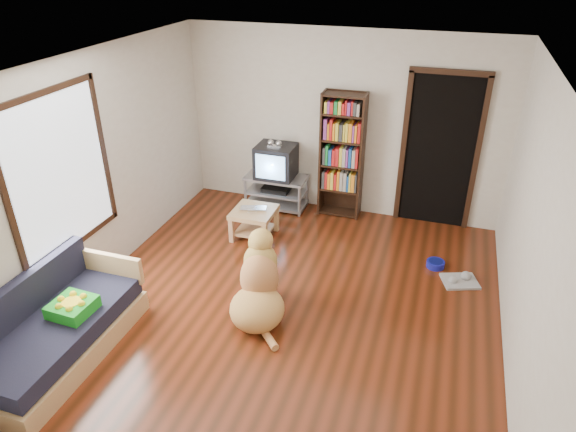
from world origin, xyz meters
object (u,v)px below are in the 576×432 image
(grey_rag, at_px, (460,281))
(sofa, at_px, (56,332))
(dog, at_px, (259,287))
(coffee_table, at_px, (254,218))
(laptop, at_px, (253,210))
(crt_tv, at_px, (276,160))
(dog_bowl, at_px, (435,264))
(tv_stand, at_px, (276,190))
(green_cushion, at_px, (73,307))
(bookshelf, at_px, (342,149))

(grey_rag, distance_m, sofa, 4.42)
(grey_rag, xyz_separation_m, dog, (-2.06, -1.26, 0.32))
(sofa, relative_size, coffee_table, 3.27)
(sofa, relative_size, dog, 1.72)
(laptop, relative_size, crt_tv, 0.60)
(dog_bowl, height_order, sofa, sofa)
(dog_bowl, height_order, tv_stand, tv_stand)
(green_cushion, relative_size, coffee_table, 0.68)
(laptop, distance_m, dog, 1.63)
(dog_bowl, bearing_deg, bookshelf, 144.60)
(dog_bowl, distance_m, dog, 2.33)
(laptop, bearing_deg, green_cushion, -125.08)
(bookshelf, bearing_deg, grey_rag, -36.19)
(laptop, bearing_deg, coffee_table, 73.69)
(coffee_table, bearing_deg, dog, -66.87)
(grey_rag, height_order, crt_tv, crt_tv)
(grey_rag, bearing_deg, dog, -148.59)
(green_cushion, xyz_separation_m, laptop, (0.86, 2.52, -0.07))
(green_cushion, xyz_separation_m, sofa, (-0.12, -0.15, -0.22))
(laptop, distance_m, sofa, 2.85)
(bookshelf, xyz_separation_m, coffee_table, (-0.94, -1.02, -0.72))
(dog_bowl, bearing_deg, grey_rag, -39.81)
(coffee_table, bearing_deg, bookshelf, 47.37)
(bookshelf, height_order, coffee_table, bookshelf)
(laptop, height_order, sofa, sofa)
(laptop, relative_size, tv_stand, 0.39)
(tv_stand, distance_m, crt_tv, 0.47)
(laptop, relative_size, sofa, 0.19)
(sofa, bearing_deg, grey_rag, 33.47)
(green_cushion, distance_m, laptop, 2.66)
(grey_rag, bearing_deg, tv_stand, 156.22)
(sofa, bearing_deg, coffee_table, 70.04)
(laptop, xyz_separation_m, sofa, (-0.98, -2.67, -0.15))
(grey_rag, bearing_deg, green_cushion, -147.28)
(dog_bowl, relative_size, sofa, 0.12)
(dog_bowl, distance_m, crt_tv, 2.69)
(green_cushion, distance_m, dog, 1.83)
(bookshelf, bearing_deg, coffee_table, -132.63)
(green_cushion, height_order, crt_tv, crt_tv)
(green_cushion, bearing_deg, laptop, 73.36)
(green_cushion, bearing_deg, tv_stand, 78.41)
(grey_rag, height_order, tv_stand, tv_stand)
(dog_bowl, bearing_deg, coffee_table, 179.69)
(dog_bowl, distance_m, sofa, 4.33)
(dog, bearing_deg, dog_bowl, 40.61)
(green_cushion, relative_size, dog_bowl, 1.69)
(crt_tv, height_order, bookshelf, bookshelf)
(grey_rag, bearing_deg, laptop, 175.07)
(laptop, xyz_separation_m, dog, (0.65, -1.49, -0.08))
(tv_stand, height_order, coffee_table, tv_stand)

